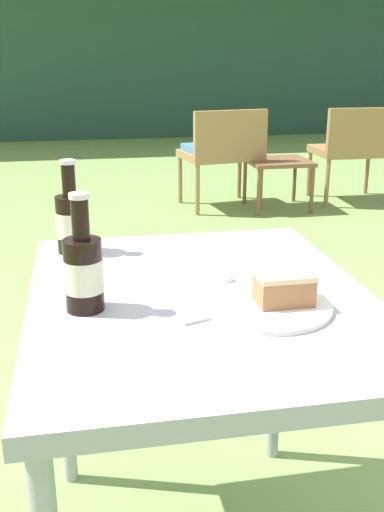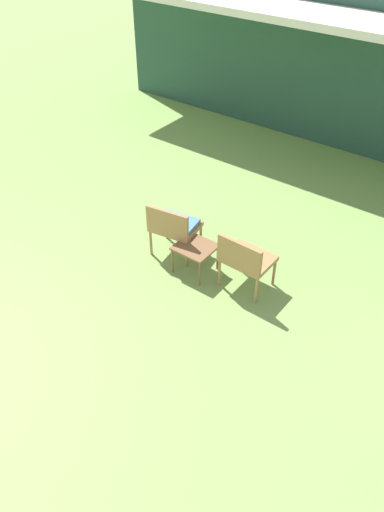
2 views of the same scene
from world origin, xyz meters
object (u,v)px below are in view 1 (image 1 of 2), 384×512
cake_on_plate (275,298)px  cola_bottle_near (71,221)px  wicker_chair_plain (355,146)px  patio_table (201,327)px  garden_side_table (278,166)px  cola_bottle_far (83,270)px  wicker_chair_cushioned (223,149)px

cake_on_plate → cola_bottle_near: (-0.39, 0.43, 0.06)m
wicker_chair_plain → cake_on_plate: size_ratio=3.15×
patio_table → cola_bottle_near: 0.45m
cake_on_plate → garden_side_table: bearing=71.2°
garden_side_table → cola_bottle_near: 3.52m
garden_side_table → cola_bottle_near: (-1.59, -3.10, 0.47)m
cola_bottle_far → cake_on_plate: bearing=-9.5°
cake_on_plate → wicker_chair_cushioned: bearing=78.2°
patio_table → cake_on_plate: cake_on_plate is taller
cake_on_plate → wicker_chair_plain: bearing=62.5°
cola_bottle_near → patio_table: bearing=-51.8°
wicker_chair_plain → cake_on_plate: bearing=63.6°
wicker_chair_cushioned → cola_bottle_far: (-1.13, -3.58, 0.34)m
wicker_chair_plain → cola_bottle_near: size_ratio=3.43×
patio_table → cola_bottle_far: size_ratio=3.75×
wicker_chair_cushioned → patio_table: wicker_chair_cushioned is taller
patio_table → cola_bottle_far: bearing=-171.6°
wicker_chair_cushioned → wicker_chair_plain: same height
cola_bottle_near → cola_bottle_far: (0.02, -0.37, 0.00)m
garden_side_table → patio_table: bearing=-111.1°
patio_table → cola_bottle_near: bearing=128.2°
garden_side_table → cake_on_plate: cake_on_plate is taller
garden_side_table → cake_on_plate: (-1.20, -3.53, 0.41)m
cake_on_plate → cola_bottle_far: bearing=170.5°
garden_side_table → cake_on_plate: bearing=-108.8°
garden_side_table → patio_table: patio_table is taller
wicker_chair_plain → cola_bottle_near: 3.94m
cake_on_plate → cola_bottle_far: cola_bottle_far is taller
patio_table → wicker_chair_plain: bearing=60.3°
wicker_chair_cushioned → garden_side_table: (0.44, -0.11, -0.13)m
cake_on_plate → cola_bottle_far: 0.38m
cola_bottle_far → garden_side_table: bearing=65.7°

